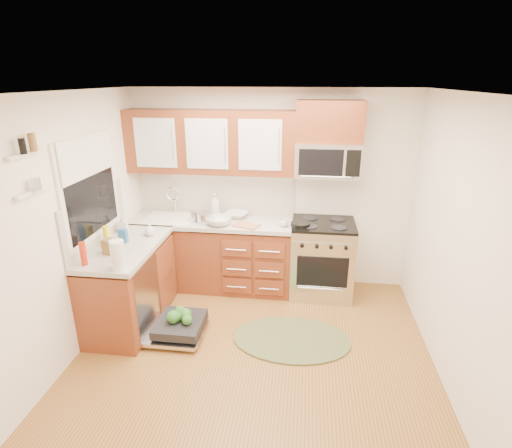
# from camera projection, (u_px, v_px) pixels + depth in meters

# --- Properties ---
(floor) EXTENTS (3.50, 3.50, 0.00)m
(floor) POSITION_uv_depth(u_px,v_px,m) (253.00, 360.00, 3.91)
(floor) COLOR brown
(floor) RESTS_ON ground
(ceiling) EXTENTS (3.50, 3.50, 0.00)m
(ceiling) POSITION_uv_depth(u_px,v_px,m) (252.00, 92.00, 3.05)
(ceiling) COLOR white
(ceiling) RESTS_ON ground
(wall_back) EXTENTS (3.50, 0.04, 2.50)m
(wall_back) POSITION_uv_depth(u_px,v_px,m) (271.00, 190.00, 5.11)
(wall_back) COLOR white
(wall_back) RESTS_ON ground
(wall_front) EXTENTS (3.50, 0.04, 2.50)m
(wall_front) POSITION_uv_depth(u_px,v_px,m) (201.00, 389.00, 1.85)
(wall_front) COLOR white
(wall_front) RESTS_ON ground
(wall_left) EXTENTS (0.04, 3.50, 2.50)m
(wall_left) POSITION_uv_depth(u_px,v_px,m) (65.00, 234.00, 3.69)
(wall_left) COLOR white
(wall_left) RESTS_ON ground
(wall_right) EXTENTS (0.04, 3.50, 2.50)m
(wall_right) POSITION_uv_depth(u_px,v_px,m) (463.00, 254.00, 3.27)
(wall_right) COLOR white
(wall_right) RESTS_ON ground
(base_cabinet_back) EXTENTS (2.05, 0.60, 0.85)m
(base_cabinet_back) POSITION_uv_depth(u_px,v_px,m) (213.00, 255.00, 5.20)
(base_cabinet_back) COLOR #602315
(base_cabinet_back) RESTS_ON ground
(base_cabinet_left) EXTENTS (0.60, 1.25, 0.85)m
(base_cabinet_left) POSITION_uv_depth(u_px,v_px,m) (130.00, 287.00, 4.43)
(base_cabinet_left) COLOR #602315
(base_cabinet_left) RESTS_ON ground
(countertop_back) EXTENTS (2.07, 0.64, 0.05)m
(countertop_back) POSITION_uv_depth(u_px,v_px,m) (211.00, 221.00, 5.03)
(countertop_back) COLOR #BAB4AA
(countertop_back) RESTS_ON base_cabinet_back
(countertop_left) EXTENTS (0.64, 1.27, 0.05)m
(countertop_left) POSITION_uv_depth(u_px,v_px,m) (126.00, 247.00, 4.26)
(countertop_left) COLOR #BAB4AA
(countertop_left) RESTS_ON base_cabinet_left
(backsplash_back) EXTENTS (2.05, 0.02, 0.57)m
(backsplash_back) POSITION_uv_depth(u_px,v_px,m) (215.00, 191.00, 5.19)
(backsplash_back) COLOR #B5AEA3
(backsplash_back) RESTS_ON ground
(backsplash_left) EXTENTS (0.02, 1.25, 0.57)m
(backsplash_left) POSITION_uv_depth(u_px,v_px,m) (96.00, 219.00, 4.19)
(backsplash_left) COLOR #B5AEA3
(backsplash_left) RESTS_ON ground
(upper_cabinets) EXTENTS (2.05, 0.35, 0.75)m
(upper_cabinets) POSITION_uv_depth(u_px,v_px,m) (210.00, 142.00, 4.82)
(upper_cabinets) COLOR #602315
(upper_cabinets) RESTS_ON ground
(cabinet_over_mw) EXTENTS (0.76, 0.35, 0.47)m
(cabinet_over_mw) POSITION_uv_depth(u_px,v_px,m) (330.00, 121.00, 4.56)
(cabinet_over_mw) COLOR #602315
(cabinet_over_mw) RESTS_ON ground
(range) EXTENTS (0.76, 0.64, 0.95)m
(range) POSITION_uv_depth(u_px,v_px,m) (322.00, 258.00, 5.00)
(range) COLOR silver
(range) RESTS_ON ground
(microwave) EXTENTS (0.76, 0.38, 0.40)m
(microwave) POSITION_uv_depth(u_px,v_px,m) (327.00, 160.00, 4.69)
(microwave) COLOR silver
(microwave) RESTS_ON ground
(sink) EXTENTS (0.62, 0.50, 0.26)m
(sink) POSITION_uv_depth(u_px,v_px,m) (171.00, 228.00, 5.11)
(sink) COLOR white
(sink) RESTS_ON ground
(dishwasher) EXTENTS (0.70, 0.60, 0.20)m
(dishwasher) POSITION_uv_depth(u_px,v_px,m) (177.00, 327.00, 4.26)
(dishwasher) COLOR silver
(dishwasher) RESTS_ON ground
(window) EXTENTS (0.03, 1.05, 1.05)m
(window) POSITION_uv_depth(u_px,v_px,m) (90.00, 188.00, 4.05)
(window) COLOR white
(window) RESTS_ON ground
(window_blind) EXTENTS (0.02, 0.96, 0.40)m
(window_blind) POSITION_uv_depth(u_px,v_px,m) (87.00, 156.00, 3.93)
(window_blind) COLOR white
(window_blind) RESTS_ON ground
(shelf_upper) EXTENTS (0.04, 0.40, 0.03)m
(shelf_upper) POSITION_uv_depth(u_px,v_px,m) (26.00, 154.00, 3.08)
(shelf_upper) COLOR white
(shelf_upper) RESTS_ON ground
(shelf_lower) EXTENTS (0.04, 0.40, 0.03)m
(shelf_lower) POSITION_uv_depth(u_px,v_px,m) (33.00, 192.00, 3.19)
(shelf_lower) COLOR white
(shelf_lower) RESTS_ON ground
(rug) EXTENTS (1.45, 1.22, 0.02)m
(rug) POSITION_uv_depth(u_px,v_px,m) (292.00, 339.00, 4.21)
(rug) COLOR #5C673B
(rug) RESTS_ON ground
(skillet) EXTENTS (0.25, 0.25, 0.04)m
(skillet) POSITION_uv_depth(u_px,v_px,m) (300.00, 224.00, 4.73)
(skillet) COLOR black
(skillet) RESTS_ON range
(stock_pot) EXTENTS (0.23, 0.23, 0.13)m
(stock_pot) POSITION_uv_depth(u_px,v_px,m) (206.00, 218.00, 4.90)
(stock_pot) COLOR silver
(stock_pot) RESTS_ON countertop_back
(cutting_board) EXTENTS (0.34, 0.29, 0.02)m
(cutting_board) POSITION_uv_depth(u_px,v_px,m) (246.00, 225.00, 4.79)
(cutting_board) COLOR #A7724C
(cutting_board) RESTS_ON countertop_back
(canister) EXTENTS (0.12, 0.12, 0.14)m
(canister) POSITION_uv_depth(u_px,v_px,m) (193.00, 216.00, 4.92)
(canister) COLOR silver
(canister) RESTS_ON countertop_back
(paper_towel_roll) EXTENTS (0.15, 0.15, 0.29)m
(paper_towel_roll) POSITION_uv_depth(u_px,v_px,m) (118.00, 255.00, 3.67)
(paper_towel_roll) COLOR white
(paper_towel_roll) RESTS_ON countertop_left
(mustard_bottle) EXTENTS (0.09, 0.09, 0.22)m
(mustard_bottle) POSITION_uv_depth(u_px,v_px,m) (107.00, 236.00, 4.21)
(mustard_bottle) COLOR yellow
(mustard_bottle) RESTS_ON countertop_left
(red_bottle) EXTENTS (0.07, 0.07, 0.23)m
(red_bottle) POSITION_uv_depth(u_px,v_px,m) (83.00, 254.00, 3.77)
(red_bottle) COLOR red
(red_bottle) RESTS_ON countertop_left
(wooden_box) EXTENTS (0.17, 0.13, 0.15)m
(wooden_box) POSITION_uv_depth(u_px,v_px,m) (111.00, 247.00, 4.03)
(wooden_box) COLOR brown
(wooden_box) RESTS_ON countertop_left
(blue_carton) EXTENTS (0.10, 0.06, 0.15)m
(blue_carton) POSITION_uv_depth(u_px,v_px,m) (123.00, 236.00, 4.31)
(blue_carton) COLOR #245DAC
(blue_carton) RESTS_ON countertop_left
(bowl_a) EXTENTS (0.33, 0.33, 0.07)m
(bowl_a) POSITION_uv_depth(u_px,v_px,m) (237.00, 215.00, 5.09)
(bowl_a) COLOR #999999
(bowl_a) RESTS_ON countertop_back
(bowl_b) EXTENTS (0.37, 0.37, 0.10)m
(bowl_b) POSITION_uv_depth(u_px,v_px,m) (219.00, 221.00, 4.82)
(bowl_b) COLOR #999999
(bowl_b) RESTS_ON countertop_back
(cup) EXTENTS (0.15, 0.15, 0.09)m
(cup) POSITION_uv_depth(u_px,v_px,m) (284.00, 223.00, 4.77)
(cup) COLOR #999999
(cup) RESTS_ON countertop_back
(soap_bottle_a) EXTENTS (0.15, 0.15, 0.31)m
(soap_bottle_a) POSITION_uv_depth(u_px,v_px,m) (215.00, 205.00, 5.07)
(soap_bottle_a) COLOR #999999
(soap_bottle_a) RESTS_ON countertop_back
(soap_bottle_b) EXTENTS (0.10, 0.10, 0.20)m
(soap_bottle_b) POSITION_uv_depth(u_px,v_px,m) (123.00, 224.00, 4.57)
(soap_bottle_b) COLOR #999999
(soap_bottle_b) RESTS_ON countertop_left
(soap_bottle_c) EXTENTS (0.13, 0.13, 0.15)m
(soap_bottle_c) POSITION_uv_depth(u_px,v_px,m) (150.00, 229.00, 4.49)
(soap_bottle_c) COLOR #999999
(soap_bottle_c) RESTS_ON countertop_left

